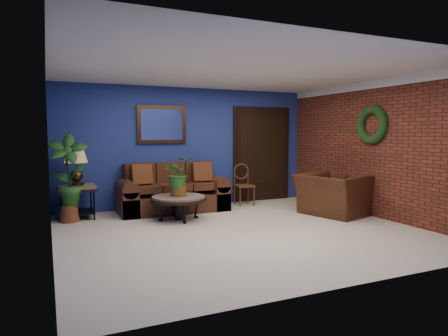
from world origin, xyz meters
name	(u,v)px	position (x,y,z in m)	size (l,w,h in m)	color
floor	(241,231)	(0.00, 0.00, 0.00)	(5.50, 5.50, 0.00)	beige
wall_back	(189,147)	(0.00, 2.50, 1.25)	(5.50, 0.04, 2.50)	navy
wall_left	(49,156)	(-2.75, 0.00, 1.25)	(0.04, 5.00, 2.50)	navy
wall_right_brick	(376,149)	(2.75, 0.00, 1.25)	(0.04, 5.00, 2.50)	maroon
ceiling	(242,71)	(0.00, 0.00, 2.50)	(5.50, 5.00, 0.02)	white
crown_molding	(377,84)	(2.72, 0.00, 2.43)	(0.03, 5.00, 0.14)	white
wall_mirror	(162,125)	(-0.60, 2.46, 1.72)	(1.02, 0.06, 0.77)	#432615
closet_door	(262,155)	(1.75, 2.47, 1.05)	(1.44, 0.06, 2.18)	black
wreath	(372,125)	(2.69, 0.05, 1.70)	(0.72, 0.72, 0.16)	black
sofa	(172,195)	(-0.52, 2.08, 0.31)	(2.12, 0.92, 0.95)	#4D2516
coffee_table	(179,199)	(-0.66, 1.20, 0.37)	(1.00, 1.00, 0.43)	#4F4A45
end_table	(77,193)	(-2.30, 2.05, 0.46)	(0.66, 0.66, 0.61)	#4F4A45
table_lamp	(76,161)	(-2.30, 2.05, 1.04)	(0.40, 0.40, 0.67)	#432615
side_chair	(243,181)	(1.09, 2.12, 0.50)	(0.40, 0.40, 0.89)	#573519
armchair	(333,195)	(2.15, 0.44, 0.39)	(1.19, 1.04, 0.77)	#4D2516
coffee_plant	(178,175)	(-0.66, 1.20, 0.81)	(0.52, 0.46, 0.70)	brown
floor_plant	(340,194)	(2.35, 0.46, 0.38)	(0.39, 0.35, 0.75)	brown
tall_plant	(68,174)	(-2.45, 1.83, 0.84)	(0.75, 0.57, 1.55)	brown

